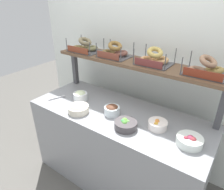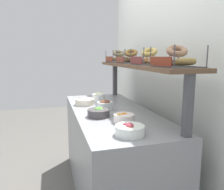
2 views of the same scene
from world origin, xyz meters
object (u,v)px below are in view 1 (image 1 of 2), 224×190
bowl_veggie_mix (126,124)px  serving_spoon_near_plate (60,97)px  bagel_basket_sesame (154,59)px  bowl_fruit_salad (157,124)px  bowl_chocolate_spread (112,110)px  bagel_basket_cinnamon_raisin (115,52)px  bagel_basket_poppy (85,47)px  bowl_lox_spread (78,108)px  bowl_scallion_spread (80,96)px  bagel_basket_everything (206,69)px  bowl_beet_salad (190,141)px

bowl_veggie_mix → serving_spoon_near_plate: size_ratio=1.13×
bagel_basket_sesame → bowl_fruit_salad: bearing=-54.1°
bowl_chocolate_spread → bagel_basket_cinnamon_raisin: 0.58m
bagel_basket_poppy → bagel_basket_cinnamon_raisin: (0.38, 0.02, 0.00)m
bowl_lox_spread → serving_spoon_near_plate: (-0.37, 0.09, -0.03)m
bowl_chocolate_spread → bagel_basket_sesame: bagel_basket_sesame is taller
bagel_basket_poppy → bowl_scallion_spread: bearing=-61.1°
bowl_scallion_spread → bowl_lox_spread: bearing=-51.2°
bowl_chocolate_spread → bagel_basket_poppy: bearing=151.8°
bowl_scallion_spread → bowl_chocolate_spread: (0.42, -0.03, -0.00)m
bowl_lox_spread → bagel_basket_cinnamon_raisin: 0.65m
bagel_basket_sesame → bagel_basket_everything: bagel_basket_everything is taller
bowl_scallion_spread → bowl_veggie_mix: (0.64, -0.14, -0.02)m
bowl_lox_spread → bagel_basket_everything: bagel_basket_everything is taller
bowl_fruit_salad → bagel_basket_cinnamon_raisin: bearing=155.8°
bowl_fruit_salad → serving_spoon_near_plate: (-1.07, -0.10, -0.03)m
bowl_scallion_spread → bowl_veggie_mix: bearing=-12.2°
bowl_beet_salad → bagel_basket_cinnamon_raisin: (-0.90, 0.34, 0.44)m
bowl_fruit_salad → bagel_basket_cinnamon_raisin: size_ratio=0.54×
serving_spoon_near_plate → bagel_basket_poppy: bagel_basket_poppy is taller
bowl_scallion_spread → bowl_veggie_mix: bowl_scallion_spread is taller
bagel_basket_poppy → bowl_beet_salad: bearing=-14.0°
bowl_beet_salad → bagel_basket_sesame: 0.75m
bowl_lox_spread → bowl_veggie_mix: size_ratio=1.04×
bowl_lox_spread → bagel_basket_cinnamon_raisin: bagel_basket_cinnamon_raisin is taller
bowl_chocolate_spread → bagel_basket_poppy: 0.78m
bowl_lox_spread → bowl_veggie_mix: (0.49, 0.04, -0.00)m
bowl_beet_salad → bowl_lox_spread: bearing=-171.9°
bowl_scallion_spread → bagel_basket_sesame: 0.83m
bowl_beet_salad → bowl_lox_spread: size_ratio=0.98×
bowl_veggie_mix → bagel_basket_poppy: size_ratio=0.56×
serving_spoon_near_plate → bagel_basket_sesame: size_ratio=0.56×
bowl_veggie_mix → bowl_chocolate_spread: bearing=153.3°
bowl_lox_spread → bagel_basket_sesame: (0.49, 0.49, 0.44)m
bagel_basket_cinnamon_raisin → bowl_lox_spread: bearing=-99.5°
bagel_basket_poppy → bagel_basket_sesame: bagel_basket_sesame is taller
bowl_scallion_spread → bagel_basket_poppy: bagel_basket_poppy is taller
bowl_lox_spread → bagel_basket_everything: bearing=27.5°
bowl_beet_salad → serving_spoon_near_plate: bowl_beet_salad is taller
bowl_beet_salad → bowl_fruit_salad: size_ratio=1.20×
bowl_veggie_mix → bagel_basket_cinnamon_raisin: bearing=133.6°
bowl_lox_spread → bagel_basket_everything: size_ratio=0.59×
bowl_beet_salad → bowl_veggie_mix: size_ratio=1.01×
bowl_scallion_spread → bagel_basket_cinnamon_raisin: bagel_basket_cinnamon_raisin is taller
bagel_basket_cinnamon_raisin → bagel_basket_everything: bearing=0.6°
bagel_basket_cinnamon_raisin → bowl_beet_salad: bearing=-20.4°
bagel_basket_cinnamon_raisin → bagel_basket_everything: 0.85m
bowl_veggie_mix → bowl_chocolate_spread: bowl_chocolate_spread is taller
bowl_beet_salad → bowl_scallion_spread: bowl_scallion_spread is taller
bowl_veggie_mix → bagel_basket_sesame: bagel_basket_sesame is taller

